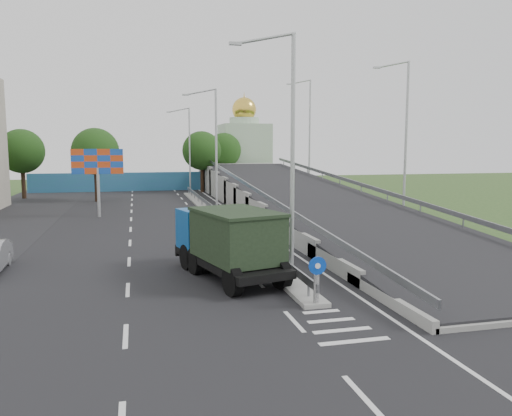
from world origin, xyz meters
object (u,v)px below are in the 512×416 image
object	(u,v)px
billboard	(98,165)
dump_truck	(228,239)
sign_bollard	(317,280)
lamp_post_near	(288,143)
lamp_post_far	(188,146)
lamp_post_mid	(214,145)
church	(244,149)

from	to	relation	value
billboard	dump_truck	size ratio (longest dim) A/B	0.75
sign_bollard	lamp_post_near	bearing A→B (deg)	88.36
billboard	dump_truck	xyz separation A→B (m)	(6.75, -20.88, -2.50)
lamp_post_far	sign_bollard	bearing A→B (deg)	-90.14
lamp_post_far	billboard	bearing A→B (deg)	-116.84
lamp_post_mid	lamp_post_far	world-z (taller)	same
lamp_post_near	lamp_post_mid	xyz separation A→B (m)	(0.00, 20.00, 0.00)
lamp_post_near	church	world-z (taller)	church
lamp_post_mid	church	distance (m)	35.41
sign_bollard	dump_truck	xyz separation A→B (m)	(-2.25, 4.95, 0.65)
lamp_post_near	billboard	distance (m)	23.87
sign_bollard	billboard	xyz separation A→B (m)	(-9.00, 25.83, 3.15)
lamp_post_mid	church	size ratio (longest dim) A/B	0.73
church	dump_truck	size ratio (longest dim) A/B	1.89
lamp_post_near	billboard	world-z (taller)	lamp_post_near
church	billboard	xyz separation A→B (m)	(-19.00, -32.00, -1.12)
billboard	church	bearing A→B (deg)	59.30
lamp_post_far	billboard	world-z (taller)	lamp_post_far
lamp_post_mid	billboard	world-z (taller)	lamp_post_mid
sign_bollard	dump_truck	distance (m)	5.48
church	lamp_post_mid	bearing A→B (deg)	-106.22
lamp_post_mid	sign_bollard	bearing A→B (deg)	-90.26
billboard	lamp_post_mid	bearing A→B (deg)	-12.38
lamp_post_mid	billboard	bearing A→B (deg)	167.62
lamp_post_near	dump_truck	size ratio (longest dim) A/B	1.38
dump_truck	lamp_post_near	bearing A→B (deg)	-40.46
lamp_post_mid	lamp_post_far	xyz separation A→B (m)	(0.00, 20.00, 0.00)
sign_bollard	church	world-z (taller)	church
dump_truck	sign_bollard	bearing A→B (deg)	-80.53
dump_truck	lamp_post_mid	bearing A→B (deg)	67.87
lamp_post_near	lamp_post_mid	distance (m)	20.00
lamp_post_mid	dump_truck	xyz separation A→B (m)	(-2.36, -18.88, -4.13)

